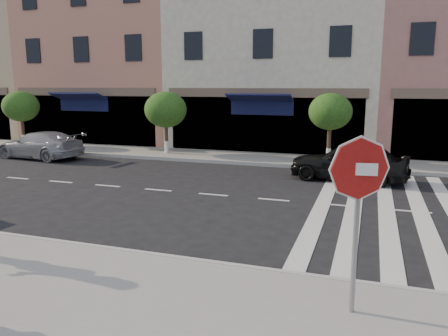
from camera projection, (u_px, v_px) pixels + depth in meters
ground at (156, 234)px, 10.49m from camera, size 120.00×120.00×0.00m
sidewalk_near at (48, 303)px, 6.99m from camera, size 60.00×4.50×0.15m
sidewalk_far at (264, 159)px, 20.71m from camera, size 60.00×3.00×0.15m
building_west_mid at (123, 31)px, 28.47m from camera, size 10.00×9.00×14.00m
building_centre at (281, 51)px, 25.44m from camera, size 11.00×9.00×11.00m
street_tree_wa at (21, 107)px, 24.51m from camera, size 2.00×2.00×3.05m
street_tree_wb at (166, 110)px, 21.68m from camera, size 2.10×2.10×3.06m
street_tree_c at (330, 112)px, 19.16m from camera, size 1.90×1.90×3.04m
stop_sign at (358, 187)px, 6.21m from camera, size 0.94×0.17×2.67m
car_far_left at (40, 145)px, 21.17m from camera, size 4.72×2.33×1.32m
car_far_mid at (349, 161)px, 16.19m from camera, size 4.46×2.27×1.46m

